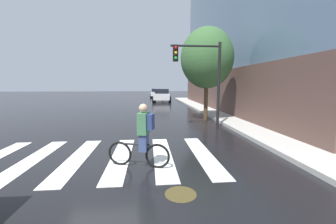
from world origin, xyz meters
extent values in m
plane|color=black|center=(0.00, 0.00, 0.00)|extent=(120.00, 120.00, 0.00)
cube|color=silver|center=(-1.85, 0.00, 0.01)|extent=(0.55, 3.75, 0.01)
cube|color=silver|center=(-0.58, 0.00, 0.01)|extent=(0.55, 3.75, 0.01)
cube|color=silver|center=(0.68, 0.00, 0.01)|extent=(0.55, 3.75, 0.01)
cube|color=silver|center=(1.95, 0.00, 0.01)|extent=(0.55, 3.75, 0.01)
cube|color=silver|center=(3.22, 0.00, 0.01)|extent=(0.55, 3.75, 0.01)
cylinder|color=#473D1E|center=(2.16, -2.28, 0.00)|extent=(0.64, 0.64, 0.01)
cube|color=silver|center=(3.22, 19.78, 0.70)|extent=(2.28, 4.83, 0.71)
cube|color=black|center=(3.20, 19.63, 1.34)|extent=(1.87, 2.38, 0.56)
cylinder|color=black|center=(2.37, 21.36, 0.35)|extent=(0.30, 0.71, 0.69)
cylinder|color=black|center=(4.32, 21.19, 0.35)|extent=(0.30, 0.71, 0.69)
cylinder|color=black|center=(2.11, 18.38, 0.35)|extent=(0.30, 0.71, 0.69)
cylinder|color=black|center=(4.06, 18.21, 0.35)|extent=(0.30, 0.71, 0.69)
cube|color=silver|center=(2.92, 28.37, 0.63)|extent=(2.12, 4.38, 0.64)
cube|color=black|center=(2.90, 28.24, 1.21)|extent=(1.72, 2.17, 0.51)
cylinder|color=black|center=(2.17, 29.81, 0.31)|extent=(0.28, 0.64, 0.63)
cylinder|color=black|center=(3.94, 29.63, 0.31)|extent=(0.28, 0.64, 0.63)
cylinder|color=black|center=(1.90, 27.12, 0.31)|extent=(0.28, 0.64, 0.63)
cylinder|color=black|center=(3.66, 26.94, 0.31)|extent=(0.28, 0.64, 0.63)
torus|color=black|center=(1.75, -0.95, 0.33)|extent=(0.65, 0.25, 0.66)
torus|color=black|center=(0.75, -0.65, 0.33)|extent=(0.65, 0.25, 0.66)
cylinder|color=black|center=(1.25, -0.80, 0.61)|extent=(0.87, 0.31, 0.05)
cylinder|color=black|center=(1.40, -0.84, 0.68)|extent=(0.04, 0.04, 0.45)
cube|color=#384772|center=(1.40, -0.84, 0.73)|extent=(0.27, 0.33, 0.56)
cube|color=#3F724C|center=(1.40, -0.84, 1.18)|extent=(0.33, 0.41, 0.56)
sphere|color=tan|center=(1.40, -0.84, 1.58)|extent=(0.22, 0.22, 0.22)
cube|color=navy|center=(1.58, -0.90, 1.23)|extent=(0.23, 0.31, 0.40)
cylinder|color=black|center=(5.00, 3.91, 2.10)|extent=(0.14, 0.14, 4.20)
cylinder|color=black|center=(3.80, 3.91, 4.00)|extent=(2.40, 0.10, 0.10)
cube|color=black|center=(2.84, 3.91, 3.65)|extent=(0.24, 0.20, 0.76)
sphere|color=red|center=(2.84, 3.80, 3.89)|extent=(0.14, 0.14, 0.14)
sphere|color=gold|center=(2.84, 3.80, 3.65)|extent=(0.14, 0.14, 0.14)
sphere|color=green|center=(2.84, 3.80, 3.41)|extent=(0.14, 0.14, 0.14)
cylinder|color=gold|center=(7.13, 8.76, 0.47)|extent=(0.22, 0.22, 0.65)
sphere|color=gold|center=(7.13, 8.76, 0.84)|extent=(0.18, 0.18, 0.18)
cylinder|color=gold|center=(7.29, 8.76, 0.51)|extent=(0.12, 0.09, 0.09)
cylinder|color=#4C3823|center=(4.98, 6.04, 1.24)|extent=(0.24, 0.24, 2.48)
ellipsoid|color=#386033|center=(4.98, 6.04, 3.71)|extent=(3.08, 3.08, 3.54)
cube|color=brown|center=(16.71, 10.78, 1.60)|extent=(19.50, 23.03, 3.20)
camera|label=1|loc=(1.54, -6.12, 2.18)|focal=22.10mm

